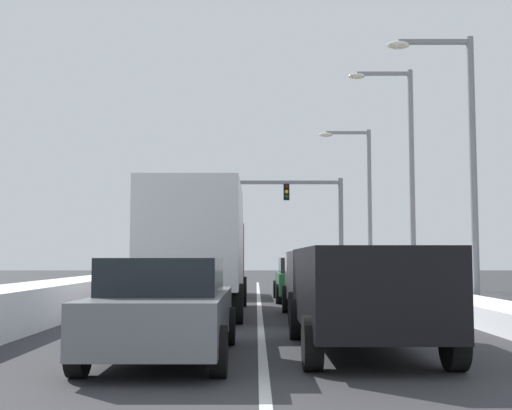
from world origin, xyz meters
TOP-DOWN VIEW (x-y plane):
  - ground_plane at (0.00, 13.74)m, footprint 120.00×120.00m
  - lane_stripe_between_right_lane_and_center_lane at (-0.00, 17.18)m, footprint 0.14×37.79m
  - snow_bank_right_shoulder at (5.30, 17.18)m, footprint 1.46×37.79m
  - snow_bank_left_shoulder at (-5.30, 17.18)m, footprint 1.58×37.79m
  - suv_black_right_lane_nearest at (1.61, 6.49)m, footprint 2.16×4.90m
  - suv_silver_right_lane_second at (1.71, 12.46)m, footprint 2.16×4.90m
  - sedan_green_right_lane_third at (1.55, 19.06)m, footprint 2.00×4.50m
  - sedan_gray_center_lane_nearest at (-1.47, 5.84)m, footprint 2.00×4.50m
  - box_truck_center_lane_second at (-1.66, 13.50)m, footprint 2.53×7.20m
  - suv_tan_center_lane_third at (-1.88, 22.03)m, footprint 2.16×4.90m
  - traffic_light_gantry at (2.57, 34.34)m, footprint 7.54×0.47m
  - street_lamp_right_near at (6.09, 15.46)m, footprint 2.66×0.36m
  - street_lamp_right_mid at (5.92, 22.33)m, footprint 2.66×0.36m
  - street_lamp_right_far at (5.34, 29.20)m, footprint 2.66×0.36m

SIDE VIEW (x-z plane):
  - ground_plane at x=0.00m, z-range 0.00..0.00m
  - lane_stripe_between_right_lane_and_center_lane at x=0.00m, z-range 0.00..0.01m
  - snow_bank_right_shoulder at x=5.30m, z-range 0.00..0.48m
  - snow_bank_left_shoulder at x=-5.30m, z-range 0.00..0.88m
  - sedan_green_right_lane_third at x=1.55m, z-range 0.01..1.52m
  - sedan_gray_center_lane_nearest at x=-1.47m, z-range 0.01..1.52m
  - suv_black_right_lane_nearest at x=1.61m, z-range 0.18..1.85m
  - suv_silver_right_lane_second at x=1.71m, z-range 0.18..1.85m
  - suv_tan_center_lane_third at x=-1.88m, z-range 0.18..1.85m
  - box_truck_center_lane_second at x=-1.66m, z-range 0.22..3.58m
  - traffic_light_gantry at x=2.57m, z-range 1.40..7.60m
  - street_lamp_right_far at x=5.34m, z-range 0.80..8.89m
  - street_lamp_right_near at x=6.09m, z-range 0.81..9.06m
  - street_lamp_right_mid at x=5.92m, z-range 0.83..10.06m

